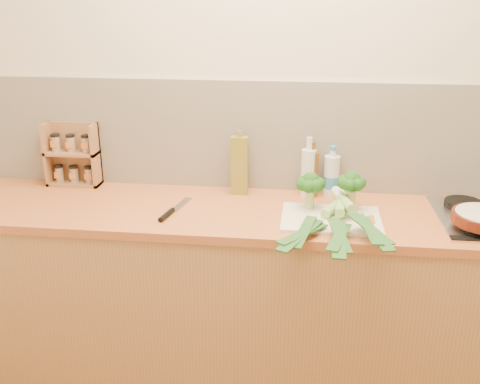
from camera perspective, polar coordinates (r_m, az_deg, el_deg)
The scene contains 14 objects.
room_shell at distance 2.63m, azimuth 3.89°, elevation 5.90°, with size 3.50×3.50×3.50m.
counter at distance 2.64m, azimuth 3.16°, elevation -11.03°, with size 3.20×0.62×0.90m.
chopping_board at distance 2.36m, azimuth 9.68°, elevation -2.84°, with size 0.43×0.31×0.01m, color silver.
broccoli_left at distance 2.40m, azimuth 7.51°, elevation 0.85°, with size 0.13×0.13×0.17m.
broccoli_right at distance 2.41m, azimuth 11.80°, elevation 0.88°, with size 0.12×0.13×0.18m.
leek_front at distance 2.32m, azimuth 9.02°, elevation -2.40°, with size 0.32×0.63×0.04m.
leek_mid at distance 2.31m, azimuth 10.60°, elevation -2.16°, with size 0.12×0.71×0.04m.
leek_back at distance 2.29m, azimuth 11.98°, elevation -1.94°, with size 0.21×0.63×0.04m.
chefs_knife at distance 2.41m, azimuth -7.43°, elevation -2.15°, with size 0.09×0.31×0.02m.
spice_rack at distance 2.86m, azimuth -17.32°, elevation 3.49°, with size 0.27×0.11×0.32m.
oil_tin at distance 2.59m, azimuth -0.06°, elevation 2.89°, with size 0.08×0.05×0.32m.
glass_bottle at distance 2.58m, azimuth 7.27°, elevation 2.11°, with size 0.07×0.07×0.30m.
amber_bottle at distance 2.59m, azimuth 7.64°, elevation 2.00°, with size 0.06×0.06×0.27m.
water_bottle at distance 2.62m, azimuth 9.71°, elevation 1.62°, with size 0.08×0.08×0.23m.
Camera 1 is at (0.13, -1.05, 1.82)m, focal length 40.00 mm.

